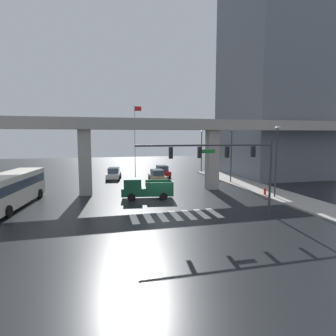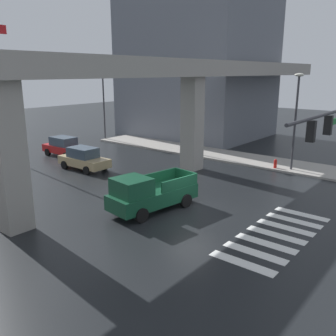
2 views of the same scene
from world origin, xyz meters
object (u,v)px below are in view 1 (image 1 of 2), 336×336
(sedan_tan, at_px, (157,176))
(street_lamp_far_north, at_px, (202,146))
(flagpole, at_px, (135,136))
(fire_hydrant, at_px, (265,192))
(city_bus, at_px, (9,189))
(sedan_white, at_px, (114,174))
(traffic_signal_mast, at_px, (229,157))
(pickup_truck, at_px, (144,189))
(street_lamp_near_corner, at_px, (276,153))
(street_lamp_mid_block, at_px, (231,149))
(sedan_red, at_px, (162,171))

(sedan_tan, height_order, street_lamp_far_north, street_lamp_far_north)
(street_lamp_far_north, relative_size, flagpole, 0.65)
(fire_hydrant, bearing_deg, city_bus, 177.91)
(sedan_white, relative_size, traffic_signal_mast, 0.42)
(street_lamp_far_north, height_order, fire_hydrant, street_lamp_far_north)
(sedan_white, bearing_deg, city_bus, -123.77)
(sedan_tan, height_order, sedan_white, same)
(sedan_white, bearing_deg, pickup_truck, -80.25)
(sedan_white, distance_m, flagpole, 7.78)
(pickup_truck, height_order, street_lamp_near_corner, street_lamp_near_corner)
(traffic_signal_mast, xyz_separation_m, street_lamp_mid_block, (7.72, 14.93, -0.12))
(street_lamp_near_corner, bearing_deg, flagpole, 119.43)
(sedan_white, xyz_separation_m, street_lamp_far_north, (15.30, 4.58, 3.70))
(sedan_white, relative_size, sedan_red, 1.04)
(city_bus, distance_m, street_lamp_far_north, 31.59)
(street_lamp_mid_block, bearing_deg, street_lamp_far_north, 90.00)
(street_lamp_near_corner, height_order, fire_hydrant, street_lamp_near_corner)
(city_bus, bearing_deg, fire_hydrant, -2.09)
(pickup_truck, relative_size, street_lamp_mid_block, 0.73)
(pickup_truck, relative_size, sedan_tan, 1.23)
(pickup_truck, bearing_deg, sedan_red, 70.76)
(fire_hydrant, relative_size, flagpole, 0.08)
(pickup_truck, bearing_deg, street_lamp_mid_block, 28.33)
(city_bus, height_order, sedan_white, city_bus)
(street_lamp_far_north, bearing_deg, street_lamp_mid_block, -90.00)
(sedan_white, distance_m, sedan_red, 7.65)
(street_lamp_far_north, bearing_deg, fire_hydrant, -91.15)
(street_lamp_far_north, bearing_deg, sedan_red, -156.75)
(sedan_white, distance_m, traffic_signal_mast, 23.21)
(sedan_red, height_order, fire_hydrant, sedan_red)
(sedan_red, bearing_deg, flagpole, 144.40)
(sedan_white, bearing_deg, street_lamp_far_north, 16.67)
(sedan_red, bearing_deg, city_bus, -137.59)
(pickup_truck, distance_m, street_lamp_mid_block, 15.15)
(traffic_signal_mast, bearing_deg, fire_hydrant, 40.23)
(sedan_tan, bearing_deg, street_lamp_mid_block, -16.31)
(flagpole, bearing_deg, street_lamp_near_corner, -60.57)
(sedan_white, xyz_separation_m, flagpole, (3.74, 3.98, 5.54))
(fire_hydrant, bearing_deg, traffic_signal_mast, -139.77)
(sedan_tan, height_order, traffic_signal_mast, traffic_signal_mast)
(city_bus, bearing_deg, flagpole, 53.99)
(flagpole, bearing_deg, street_lamp_mid_block, -42.65)
(street_lamp_near_corner, xyz_separation_m, street_lamp_mid_block, (0.00, 9.84, 0.00))
(traffic_signal_mast, relative_size, street_lamp_mid_block, 1.50)
(city_bus, distance_m, flagpole, 23.33)
(pickup_truck, height_order, flagpole, flagpole)
(pickup_truck, relative_size, fire_hydrant, 6.25)
(traffic_signal_mast, bearing_deg, sedan_tan, 96.06)
(sedan_white, bearing_deg, sedan_red, 9.40)
(sedan_red, height_order, traffic_signal_mast, traffic_signal_mast)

